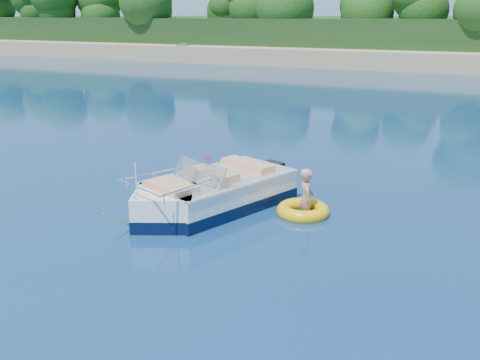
# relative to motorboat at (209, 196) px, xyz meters

# --- Properties ---
(ground) EXTENTS (160.00, 160.00, 0.00)m
(ground) POSITION_rel_motorboat_xyz_m (-1.20, -0.18, -0.34)
(ground) COLOR #0B234F
(ground) RESTS_ON ground
(shoreline) EXTENTS (170.00, 59.00, 6.00)m
(shoreline) POSITION_rel_motorboat_xyz_m (-1.20, 63.59, 0.64)
(shoreline) COLOR #968257
(shoreline) RESTS_ON ground
(treeline) EXTENTS (150.00, 7.12, 8.19)m
(treeline) POSITION_rel_motorboat_xyz_m (-1.16, 40.83, 5.21)
(treeline) COLOR black
(treeline) RESTS_ON ground
(motorboat) EXTENTS (3.01, 5.00, 1.74)m
(motorboat) POSITION_rel_motorboat_xyz_m (0.00, 0.00, 0.00)
(motorboat) COLOR white
(motorboat) RESTS_ON ground
(tow_tube) EXTENTS (1.42, 1.42, 0.33)m
(tow_tube) POSITION_rel_motorboat_xyz_m (2.11, 0.65, -0.25)
(tow_tube) COLOR #FCBB07
(tow_tube) RESTS_ON ground
(boy) EXTENTS (0.70, 0.90, 1.61)m
(boy) POSITION_rel_motorboat_xyz_m (2.15, 0.73, -0.34)
(boy) COLOR tan
(boy) RESTS_ON ground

